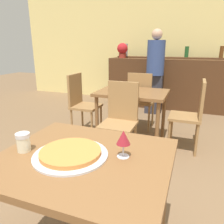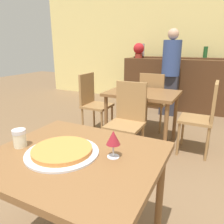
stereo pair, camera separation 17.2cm
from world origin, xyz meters
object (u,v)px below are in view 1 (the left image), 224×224
Objects in this scene: pizza_tray at (71,153)px; cheese_shaker at (23,142)px; wine_glass at (123,138)px; potted_plant at (122,50)px; chair_far_side_back at (140,98)px; chair_far_side_right at (192,111)px; chair_far_side_left at (81,101)px; person_standing at (155,70)px; chair_far_side_front at (120,116)px.

cheese_shaker is at bearing -171.91° from pizza_tray.
potted_plant is at bearing 108.13° from wine_glass.
cheese_shaker is at bearing 87.13° from chair_far_side_back.
chair_far_side_right is 8.43× the size of cheese_shaker.
chair_far_side_left is 2.23× the size of pizza_tray.
pizza_tray is 3.43m from person_standing.
person_standing is (0.05, 0.98, 0.35)m from chair_far_side_back.
chair_far_side_front is 1.48m from cheese_shaker.
cheese_shaker is at bearing -160.81° from chair_far_side_left.
pizza_tray is at bearing -153.07° from chair_far_side_left.
cheese_shaker is 4.08m from potted_plant.
chair_far_side_right is 2.04m from pizza_tray.
person_standing reaches higher than chair_far_side_left.
pizza_tray is at bearing -87.95° from person_standing.
pizza_tray is 0.30m from cheese_shaker.
chair_far_side_right is 2.23× the size of pizza_tray.
person_standing is at bearing -153.04° from chair_far_side_right.
chair_far_side_front is 1.04m from chair_far_side_back.
person_standing reaches higher than chair_far_side_right.
person_standing is (0.85, 1.50, 0.35)m from chair_far_side_left.
chair_far_side_back is at bearing -57.33° from chair_far_side_left.
chair_far_side_right reaches higher than wine_glass.
person_standing is 3.35m from wine_glass.
person_standing is (0.05, 2.02, 0.35)m from chair_far_side_front.
potted_plant reaches higher than chair_far_side_back.
chair_far_side_left is at bearing 124.62° from wine_glass.
pizza_tray is at bearing 93.96° from chair_far_side_back.
chair_far_side_back is 1.00× the size of chair_far_side_left.
chair_far_side_right is 1.89m from wine_glass.
pizza_tray is 2.68× the size of wine_glass.
wine_glass is at bearing -145.38° from chair_far_side_left.
chair_far_side_right is 0.57× the size of person_standing.
wine_glass is at bearing -83.04° from person_standing.
chair_far_side_front is 2.05m from person_standing.
chair_far_side_left is 2.10m from cheese_shaker.
pizza_tray is (-0.64, -1.92, 0.23)m from chair_far_side_right.
chair_far_side_left is at bearing -90.00° from chair_far_side_right.
potted_plant is at bearing 148.25° from person_standing.
chair_far_side_left is 0.57× the size of person_standing.
potted_plant is (-0.00, 2.03, 0.72)m from chair_far_side_left.
pizza_tray is 0.31m from wine_glass.
wine_glass is 0.48× the size of potted_plant.
potted_plant reaches higher than wine_glass.
potted_plant is at bearing -141.41° from chair_far_side_right.
potted_plant reaches higher than chair_far_side_right.
person_standing reaches higher than chair_far_side_back.
chair_far_side_right is at bearing 71.61° from pizza_tray.
potted_plant is (-1.26, 3.85, 0.39)m from wine_glass.
chair_far_side_left and chair_far_side_right have the same top height.
chair_far_side_right reaches higher than pizza_tray.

